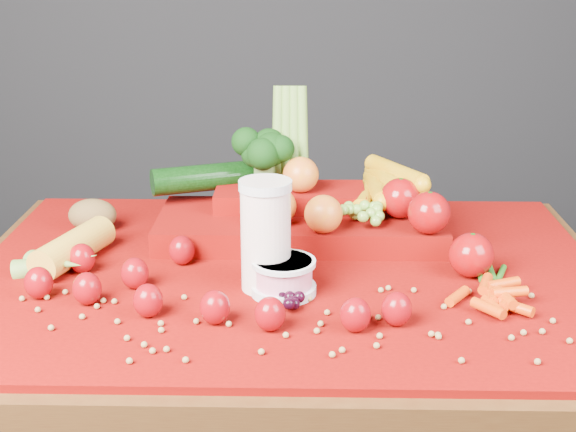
{
  "coord_description": "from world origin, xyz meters",
  "views": [
    {
      "loc": [
        0.03,
        -1.24,
        1.29
      ],
      "look_at": [
        0.0,
        0.02,
        0.85
      ],
      "focal_mm": 50.0,
      "sensor_mm": 36.0,
      "label": 1
    }
  ],
  "objects_px": {
    "table": "(288,327)",
    "milk_glass": "(266,232)",
    "produce_mound": "(312,207)",
    "yogurt_bowl": "(283,276)"
  },
  "relations": [
    {
      "from": "produce_mound",
      "to": "table",
      "type": "bearing_deg",
      "value": -104.71
    },
    {
      "from": "table",
      "to": "produce_mound",
      "type": "bearing_deg",
      "value": 75.29
    },
    {
      "from": "table",
      "to": "yogurt_bowl",
      "type": "distance_m",
      "value": 0.17
    },
    {
      "from": "yogurt_bowl",
      "to": "produce_mound",
      "type": "relative_size",
      "value": 0.17
    },
    {
      "from": "table",
      "to": "produce_mound",
      "type": "height_order",
      "value": "produce_mound"
    },
    {
      "from": "table",
      "to": "milk_glass",
      "type": "xyz_separation_m",
      "value": [
        -0.03,
        -0.07,
        0.2
      ]
    },
    {
      "from": "table",
      "to": "milk_glass",
      "type": "distance_m",
      "value": 0.22
    },
    {
      "from": "yogurt_bowl",
      "to": "produce_mound",
      "type": "bearing_deg",
      "value": 79.68
    },
    {
      "from": "table",
      "to": "produce_mound",
      "type": "distance_m",
      "value": 0.23
    },
    {
      "from": "milk_glass",
      "to": "yogurt_bowl",
      "type": "relative_size",
      "value": 1.73
    }
  ]
}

